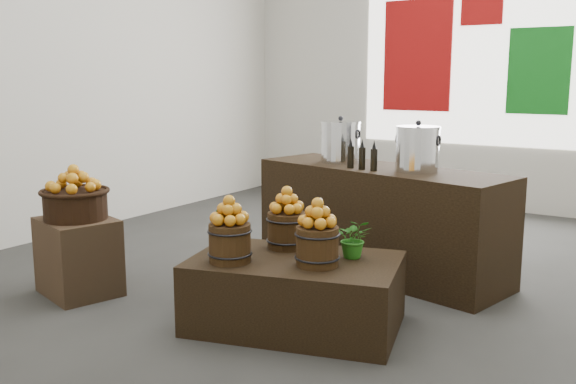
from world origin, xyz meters
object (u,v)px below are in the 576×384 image
Objects in this scene: stock_pot_left at (340,143)px; stock_pot_center at (418,150)px; wicker_basket at (75,205)px; crate at (78,256)px; counter at (380,220)px; display_table at (295,293)px.

stock_pot_left is 0.80m from stock_pot_center.
stock_pot_center is at bearing -12.53° from stock_pot_left.
wicker_basket is 2.26m from stock_pot_left.
crate is 0.40m from wicker_basket.
wicker_basket is at bearing -140.40° from stock_pot_center.
stock_pot_left is (1.25, 1.85, 0.77)m from crate.
counter is at bearing 46.09° from wicker_basket.
wicker_basket reaches higher than crate.
counter is at bearing 167.47° from stock_pot_center.
stock_pot_center is at bearing 62.48° from display_table.
display_table is 3.96× the size of stock_pot_left.
crate is 2.74m from stock_pot_center.
stock_pot_left is at bearing -180.00° from counter.
stock_pot_center is (2.03, 1.68, 0.38)m from wicker_basket.
crate is 1.77m from display_table.
wicker_basket is 1.38× the size of stock_pot_center.
stock_pot_center is (0.34, -0.08, 0.62)m from counter.
stock_pot_center reaches higher than crate.
counter is at bearing -12.53° from stock_pot_left.
stock_pot_left is (-0.44, 0.10, 0.62)m from counter.
display_table is at bearing -72.31° from stock_pot_left.
wicker_basket is at bearing -124.05° from stock_pot_left.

